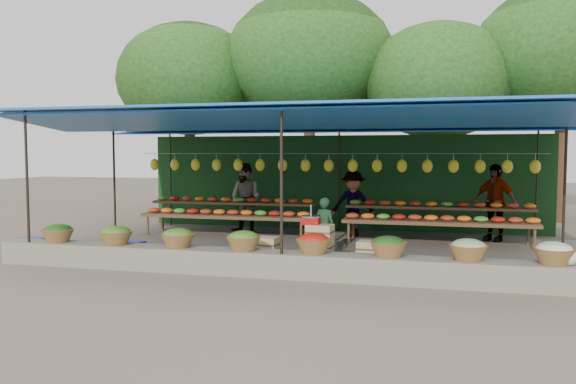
% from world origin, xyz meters
% --- Properties ---
extents(ground, '(60.00, 60.00, 0.00)m').
position_xyz_m(ground, '(0.00, 0.00, 0.00)').
color(ground, brown).
rests_on(ground, ground).
extents(stone_curb, '(10.60, 0.55, 0.40)m').
position_xyz_m(stone_curb, '(0.00, -2.75, 0.20)').
color(stone_curb, '#736F5C').
rests_on(stone_curb, ground).
extents(stall_canopy, '(10.80, 6.60, 2.82)m').
position_xyz_m(stall_canopy, '(0.00, 0.06, 2.68)').
color(stall_canopy, black).
rests_on(stall_canopy, ground).
extents(produce_baskets, '(8.98, 0.58, 0.34)m').
position_xyz_m(produce_baskets, '(-0.10, -2.75, 0.56)').
color(produce_baskets, brown).
rests_on(produce_baskets, stone_curb).
extents(netting_backdrop, '(10.60, 0.06, 2.50)m').
position_xyz_m(netting_backdrop, '(0.00, 3.15, 1.25)').
color(netting_backdrop, '#1B4D1D').
rests_on(netting_backdrop, ground).
extents(tree_row, '(16.51, 5.50, 7.12)m').
position_xyz_m(tree_row, '(0.50, 6.09, 4.70)').
color(tree_row, '#3C2415').
rests_on(tree_row, ground).
extents(fruit_table_left, '(4.21, 0.95, 0.93)m').
position_xyz_m(fruit_table_left, '(-2.49, 1.35, 0.61)').
color(fruit_table_left, '#4F381F').
rests_on(fruit_table_left, ground).
extents(fruit_table_right, '(4.21, 0.95, 0.93)m').
position_xyz_m(fruit_table_right, '(2.51, 1.35, 0.61)').
color(fruit_table_right, '#4F381F').
rests_on(fruit_table_right, ground).
extents(crate_counter, '(2.38, 0.39, 0.77)m').
position_xyz_m(crate_counter, '(0.41, -1.93, 0.31)').
color(crate_counter, tan).
rests_on(crate_counter, ground).
extents(weighing_scale, '(0.33, 0.33, 0.35)m').
position_xyz_m(weighing_scale, '(0.28, -1.93, 0.85)').
color(weighing_scale, red).
rests_on(weighing_scale, crate_counter).
extents(vendor_seated, '(0.50, 0.41, 1.17)m').
position_xyz_m(vendor_seated, '(0.33, -0.86, 0.58)').
color(vendor_seated, '#1B3C22').
rests_on(vendor_seated, ground).
extents(customer_left, '(1.04, 0.92, 1.78)m').
position_xyz_m(customer_left, '(-2.23, 1.88, 0.89)').
color(customer_left, slate).
rests_on(customer_left, ground).
extents(customer_mid, '(1.11, 0.74, 1.60)m').
position_xyz_m(customer_mid, '(0.50, 2.00, 0.80)').
color(customer_mid, slate).
rests_on(customer_mid, ground).
extents(customer_right, '(1.11, 0.94, 1.79)m').
position_xyz_m(customer_right, '(3.76, 2.08, 0.89)').
color(customer_right, slate).
rests_on(customer_right, ground).
extents(blue_crate_front, '(0.54, 0.46, 0.27)m').
position_xyz_m(blue_crate_front, '(-3.44, -1.61, 0.14)').
color(blue_crate_front, navy).
rests_on(blue_crate_front, ground).
extents(blue_crate_back, '(0.56, 0.47, 0.29)m').
position_xyz_m(blue_crate_back, '(-5.63, -1.81, 0.15)').
color(blue_crate_back, navy).
rests_on(blue_crate_back, ground).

